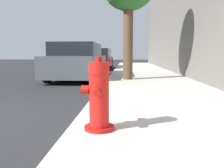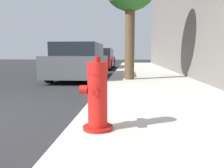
# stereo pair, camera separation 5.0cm
# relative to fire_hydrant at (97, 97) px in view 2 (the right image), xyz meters

# --- Properties ---
(sidewalk_slab) EXTENTS (2.89, 40.00, 0.14)m
(sidewalk_slab) POSITION_rel_fire_hydrant_xyz_m (1.09, 0.36, -0.43)
(sidewalk_slab) COLOR beige
(sidewalk_slab) RESTS_ON ground_plane
(fire_hydrant) EXTENTS (0.36, 0.36, 0.81)m
(fire_hydrant) POSITION_rel_fire_hydrant_xyz_m (0.00, 0.00, 0.00)
(fire_hydrant) COLOR #A91511
(fire_hydrant) RESTS_ON sidewalk_slab
(parked_car_near) EXTENTS (1.81, 4.39, 1.40)m
(parked_car_near) POSITION_rel_fire_hydrant_xyz_m (-1.62, 6.32, 0.18)
(parked_car_near) COLOR #4C5156
(parked_car_near) RESTS_ON ground_plane
(parked_car_mid) EXTENTS (1.89, 4.56, 1.37)m
(parked_car_mid) POSITION_rel_fire_hydrant_xyz_m (-1.67, 12.39, 0.16)
(parked_car_mid) COLOR maroon
(parked_car_mid) RESTS_ON ground_plane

